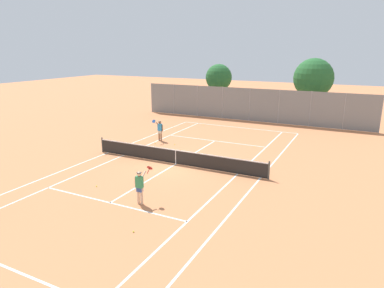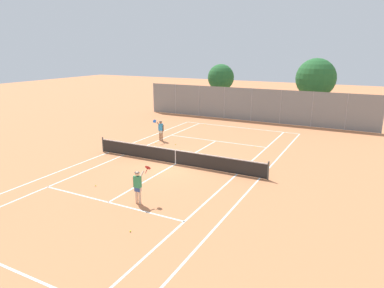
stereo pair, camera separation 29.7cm
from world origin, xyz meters
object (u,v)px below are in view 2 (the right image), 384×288
loose_tennis_ball_0 (130,231)px  player_far_left (161,129)px  loose_tennis_ball_4 (205,125)px  tree_behind_left (220,79)px  tree_behind_right (315,79)px  loose_tennis_ball_2 (96,186)px  tennis_net (175,156)px  player_near_side (138,185)px  loose_tennis_ball_5 (255,147)px  loose_tennis_ball_3 (156,143)px  loose_tennis_ball_1 (175,144)px

loose_tennis_ball_0 → player_far_left: bearing=117.5°
loose_tennis_ball_4 → tree_behind_left: (-1.57, 7.39, 3.82)m
loose_tennis_ball_4 → tree_behind_right: (8.66, 7.84, 4.07)m
tree_behind_right → loose_tennis_ball_2: bearing=-106.6°
loose_tennis_ball_2 → tennis_net: bearing=69.4°
loose_tennis_ball_0 → player_near_side: bearing=118.9°
player_far_left → loose_tennis_ball_0: (6.57, -12.64, -0.89)m
loose_tennis_ball_2 → loose_tennis_ball_5: size_ratio=1.00×
loose_tennis_ball_3 → loose_tennis_ball_5: same height
player_far_left → tree_behind_left: (-0.94, 14.24, 2.93)m
player_near_side → tree_behind_right: (3.99, 25.00, 3.18)m
loose_tennis_ball_1 → loose_tennis_ball_5: size_ratio=1.00×
player_near_side → loose_tennis_ball_5: size_ratio=26.88×
tennis_net → tree_behind_right: 20.24m
player_far_left → tree_behind_left: bearing=93.8°
player_far_left → loose_tennis_ball_4: size_ratio=26.88×
loose_tennis_ball_4 → loose_tennis_ball_0: bearing=-73.0°
tennis_net → tree_behind_left: 19.65m
loose_tennis_ball_0 → loose_tennis_ball_3: size_ratio=1.00×
loose_tennis_ball_0 → loose_tennis_ball_4: size_ratio=1.00×
loose_tennis_ball_2 → loose_tennis_ball_4: bearing=94.8°
loose_tennis_ball_3 → tree_behind_right: size_ratio=0.01×
loose_tennis_ball_5 → loose_tennis_ball_4: bearing=141.4°
player_near_side → tree_behind_left: size_ratio=0.32×
loose_tennis_ball_2 → player_near_side: bearing=-11.3°
loose_tennis_ball_0 → loose_tennis_ball_4: (-5.94, 19.49, 0.00)m
tree_behind_left → tree_behind_right: (10.23, 0.45, 0.25)m
loose_tennis_ball_0 → loose_tennis_ball_5: 14.15m
player_far_left → loose_tennis_ball_3: player_far_left is taller
player_near_side → loose_tennis_ball_5: (2.04, 11.81, -0.89)m
loose_tennis_ball_2 → tree_behind_left: tree_behind_left is taller
tennis_net → loose_tennis_ball_5: tennis_net is taller
loose_tennis_ball_1 → tree_behind_right: (7.61, 15.29, 4.07)m
player_far_left → loose_tennis_ball_2: size_ratio=26.88×
loose_tennis_ball_3 → loose_tennis_ball_5: (7.14, 2.54, 0.00)m
player_far_left → loose_tennis_ball_3: (0.19, -1.04, -0.89)m
tree_behind_right → loose_tennis_ball_3: bearing=-120.0°
tennis_net → loose_tennis_ball_5: size_ratio=181.82×
loose_tennis_ball_5 → tree_behind_right: tree_behind_right is taller
tennis_net → loose_tennis_ball_2: bearing=-110.6°
loose_tennis_ball_1 → tree_behind_left: (-2.62, 14.83, 3.82)m
loose_tennis_ball_3 → tree_behind_right: bearing=60.0°
tennis_net → loose_tennis_ball_3: 5.13m
loose_tennis_ball_1 → tree_behind_right: 17.55m
player_far_left → loose_tennis_ball_0: size_ratio=26.88×
player_far_left → tennis_net: bearing=-48.7°
player_far_left → loose_tennis_ball_5: (7.33, 1.50, -0.89)m
loose_tennis_ball_0 → loose_tennis_ball_1: 12.99m
tennis_net → loose_tennis_ball_3: bearing=137.4°
loose_tennis_ball_4 → loose_tennis_ball_2: bearing=-85.2°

